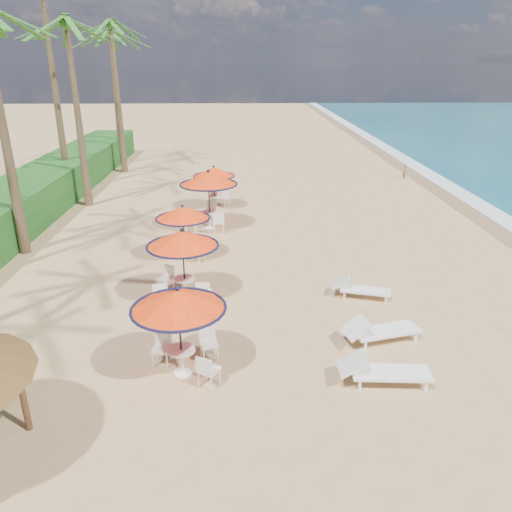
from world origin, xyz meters
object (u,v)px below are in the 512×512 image
Objects in this scene: station_0 at (181,310)px; lounger_near at (382,370)px; lounger_mid at (379,330)px; lounger_far at (360,288)px; station_1 at (181,248)px; station_2 at (184,218)px; station_4 at (214,177)px; station_3 at (208,186)px.

station_0 is 1.08× the size of lounger_near.
lounger_mid is 2.73m from lounger_far.
station_2 is at bearing 94.80° from station_1.
station_4 reaches higher than lounger_near.
station_0 is 5.43m from lounger_mid.
station_2 is 0.97× the size of station_4.
station_0 is at bearing -84.48° from station_2.
lounger_mid is (5.53, -2.81, -1.36)m from station_1.
station_0 is at bearing 179.38° from lounger_mid.
station_2 reaches higher than lounger_mid.
station_0 reaches higher than lounger_near.
station_3 is 1.20× the size of lounger_mid.
station_0 is 6.71m from lounger_far.
lounger_mid is (5.14, -9.90, -1.60)m from station_3.
station_4 is (0.11, 3.32, -0.34)m from station_3.
station_1 is 1.10× the size of station_2.
station_4 is 1.15× the size of lounger_far.
station_0 is at bearing -89.79° from station_3.
station_1 reaches higher than lounger_near.
station_1 reaches higher than station_4.
station_3 is 1.21× the size of station_4.
station_4 is (0.51, 10.41, -0.10)m from station_1.
station_1 reaches higher than lounger_mid.
station_4 is (0.80, 6.96, -0.01)m from station_2.
lounger_mid is 1.16× the size of lounger_far.
station_3 is (0.40, 7.09, 0.24)m from station_1.
station_2 reaches higher than lounger_far.
station_0 is 11.19m from station_3.
station_2 is 8.64m from lounger_mid.
station_3 is 1.23× the size of lounger_near.
lounger_near reaches higher than lounger_far.
lounger_mid is at bearing -62.57° from station_3.
lounger_far is (5.18, 4.03, -1.41)m from station_0.
station_3 is at bearing 102.53° from lounger_mid.
station_2 reaches higher than lounger_near.
station_0 is 1.05× the size of lounger_mid.
station_3 is (-0.04, 11.19, 0.24)m from station_0.
station_0 is 4.13m from station_1.
station_1 is at bearing 96.12° from station_0.
station_3 is at bearing 79.29° from station_2.
lounger_far is at bearing 37.84° from station_0.
station_3 is 1.39× the size of lounger_far.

